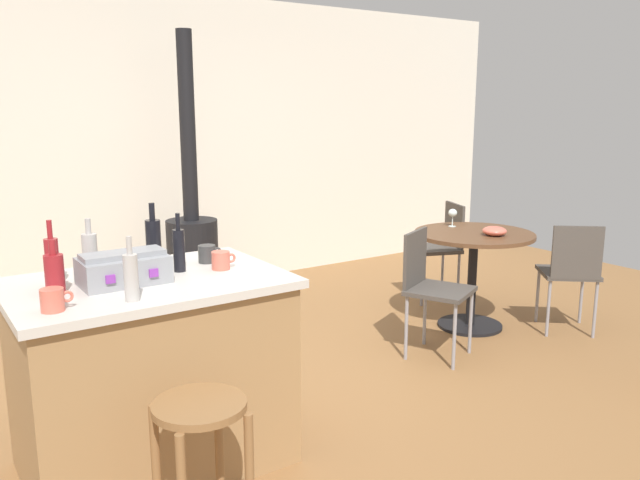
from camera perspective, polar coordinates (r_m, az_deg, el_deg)
ground_plane at (r=4.02m, az=1.26°, el=-13.33°), size 8.80×8.80×0.00m
back_wall at (r=6.08m, az=-13.76°, el=8.09°), size 8.00×0.10×2.70m
kitchen_island at (r=3.22m, az=-14.65°, el=-11.35°), size 1.24×0.84×0.93m
wooden_stool at (r=2.60m, az=-10.53°, el=-16.98°), size 0.36×0.36×0.62m
dining_table at (r=5.10m, az=13.44°, el=-1.35°), size 0.91×0.91×0.76m
folding_chair_near at (r=5.20m, az=21.38°, el=-2.41°), size 0.56×0.56×0.86m
folding_chair_far at (r=5.82m, az=10.70°, el=-0.27°), size 0.52×0.52×0.86m
folding_chair_left at (r=4.48m, az=9.79°, el=-3.77°), size 0.53×0.53×0.87m
wood_stove at (r=5.65m, az=-11.26°, el=-0.12°), size 0.44×0.45×2.32m
toolbox at (r=3.01m, az=-17.03°, el=-2.44°), size 0.38×0.25×0.15m
bottle_0 at (r=2.73m, az=-16.42°, el=-3.09°), size 0.06×0.06×0.27m
bottle_1 at (r=3.34m, az=-14.56°, el=-0.03°), size 0.08×0.08×0.31m
bottle_2 at (r=3.24m, az=-19.74°, el=-1.03°), size 0.07×0.07×0.27m
bottle_3 at (r=2.94m, az=-22.50°, el=-2.72°), size 0.08×0.08×0.23m
bottle_4 at (r=3.15m, az=-12.41°, el=-0.79°), size 0.06×0.06×0.28m
bottle_5 at (r=3.06m, az=-22.67°, el=-1.71°), size 0.06×0.06×0.30m
cup_0 at (r=3.32m, az=-9.97°, el=-1.21°), size 0.12×0.09×0.09m
cup_1 at (r=2.71m, az=-22.63°, el=-4.92°), size 0.13×0.09×0.09m
cup_2 at (r=3.17m, az=-8.77°, el=-1.79°), size 0.13×0.09×0.09m
wine_glass at (r=5.25m, az=11.70°, el=2.32°), size 0.07×0.07×0.14m
serving_bowl at (r=4.97m, az=15.23°, el=0.79°), size 0.18×0.18×0.07m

